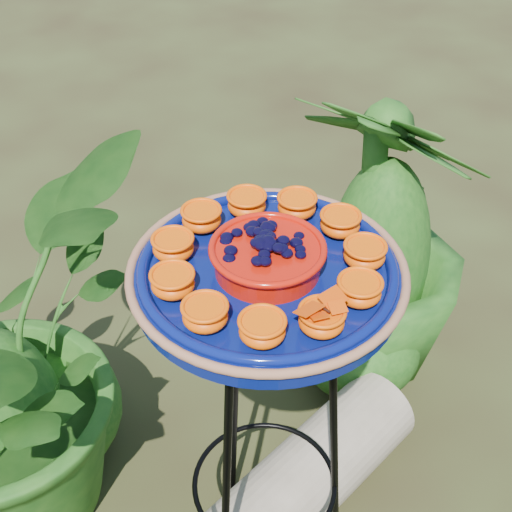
% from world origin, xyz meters
% --- Properties ---
extents(tripod_stand, '(0.34, 0.35, 0.86)m').
position_xyz_m(tripod_stand, '(-0.11, 0.14, 0.52)').
color(tripod_stand, black).
rests_on(tripod_stand, ground).
extents(feeder_dish, '(0.48, 0.48, 0.10)m').
position_xyz_m(feeder_dish, '(-0.11, 0.14, 0.90)').
color(feeder_dish, '#071157').
rests_on(feeder_dish, tripod_stand).
extents(driftwood_log, '(0.65, 0.34, 0.21)m').
position_xyz_m(driftwood_log, '(0.06, 0.20, 0.10)').
color(driftwood_log, tan).
rests_on(driftwood_log, ground).
extents(shrub_back_right, '(0.65, 0.65, 0.90)m').
position_xyz_m(shrub_back_right, '(0.52, 0.52, 0.45)').
color(shrub_back_right, '#174813').
rests_on(shrub_back_right, ground).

